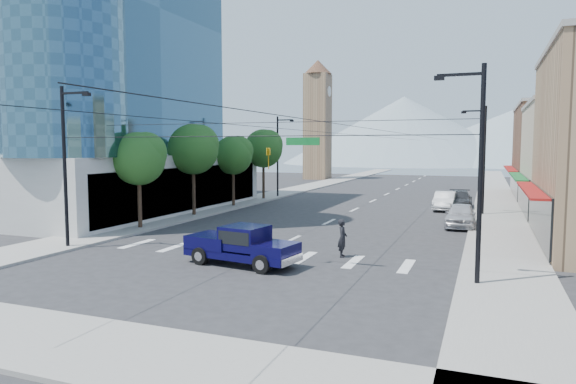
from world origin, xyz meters
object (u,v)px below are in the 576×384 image
parked_car_mid (445,201)px  parked_car_far (459,200)px  pedestrian (342,238)px  parked_car_near (461,215)px  pickup_truck (241,244)px

parked_car_mid → parked_car_far: bearing=59.3°
parked_car_mid → parked_car_far: parked_car_mid is taller
pedestrian → parked_car_near: size_ratio=0.39×
pedestrian → parked_car_far: pedestrian is taller
pickup_truck → parked_car_near: pickup_truck is taller
pedestrian → parked_car_near: pedestrian is taller
pickup_truck → parked_car_mid: size_ratio=1.19×
parked_car_mid → parked_car_far: size_ratio=0.91×
pickup_truck → pedestrian: size_ratio=3.01×
parked_car_far → parked_car_near: bearing=-88.9°
parked_car_mid → pedestrian: bearing=-97.8°
pickup_truck → parked_car_mid: (7.52, 25.88, -0.18)m
pickup_truck → parked_car_far: bearing=81.5°
pickup_truck → parked_car_mid: 26.95m
pickup_truck → parked_car_far: 29.05m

